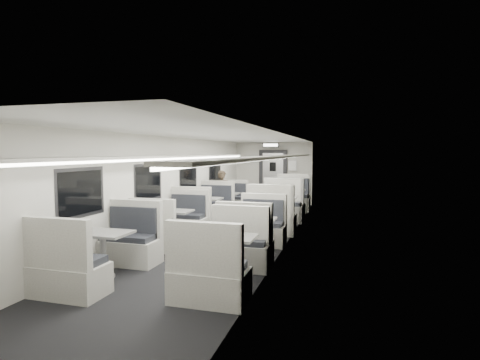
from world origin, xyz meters
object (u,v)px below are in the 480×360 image
Objects in this scene: booth_left_a at (226,203)px; booth_left_c at (173,225)px; booth_right_a at (289,202)px; booth_right_b at (278,212)px; vestibule_door at (273,177)px; exit_sign at (271,145)px; passenger at (222,194)px; booth_right_d at (227,259)px; booth_left_b at (205,211)px; booth_left_d at (103,254)px; booth_right_c at (254,236)px.

booth_left_c is at bearing -90.00° from booth_left_a.
booth_right_b is (0.00, -2.01, -0.01)m from booth_right_a.
exit_sign is (0.00, -0.49, 1.24)m from vestibule_door.
booth_left_a is 0.85m from passenger.
exit_sign is at bearing 104.11° from booth_right_b.
exit_sign reaches higher than booth_right_d.
booth_left_d is at bearing -90.00° from booth_left_b.
passenger is 0.70× the size of vestibule_door.
exit_sign is at bearing 66.76° from booth_left_a.
vestibule_door is (-1.00, 4.47, 0.62)m from booth_right_b.
booth_left_c is 6.61m from exit_sign.
booth_right_d is (2.00, -2.22, 0.01)m from booth_left_c.
booth_right_d is 1.01× the size of vestibule_door.
booth_left_d reaches higher than booth_left_c.
vestibule_door is 1.33m from exit_sign.
booth_left_c is (0.00, -2.01, -0.02)m from booth_left_b.
exit_sign is at bearing 83.51° from booth_left_d.
booth_right_a is at bearing 90.00° from booth_right_c.
booth_left_c is 0.97× the size of vestibule_door.
booth_right_a is at bearing 90.00° from booth_right_d.
booth_left_a is 6.46m from booth_left_d.
booth_right_c is 7.10m from exit_sign.
booth_left_d is 7.10m from booth_right_a.
booth_right_a is (2.00, 2.26, 0.03)m from booth_left_b.
booth_left_a is 0.84× the size of booth_right_a.
booth_right_d is at bearing -48.00° from booth_left_c.
exit_sign is at bearing 116.90° from booth_right_a.
booth_right_d is (2.00, 0.32, -0.00)m from booth_left_d.
booth_left_b is 1.21m from passenger.
vestibule_door is (1.00, 9.27, 0.66)m from booth_left_d.
booth_left_b is 1.02× the size of booth_right_d.
booth_right_b is at bearing -46.84° from passenger.
booth_right_c is (2.00, -2.53, -0.02)m from booth_left_b.
booth_left_c is at bearing -131.41° from booth_right_b.
vestibule_door is (-1.00, 8.96, 0.66)m from booth_right_d.
booth_right_a is 3.79× the size of exit_sign.
booth_left_a is 6.46m from booth_right_d.
booth_left_b is at bearing -103.29° from exit_sign.
booth_right_b reaches higher than booth_left_d.
booth_right_a reaches higher than booth_left_c.
booth_left_b is 0.93× the size of booth_right_b.
passenger is at bearing 117.18° from booth_right_c.
exit_sign reaches higher than passenger.
booth_right_c is 0.98× the size of vestibule_door.
booth_left_c is at bearing -90.00° from booth_left_b.
booth_left_c is 0.95× the size of booth_left_d.
passenger is (-1.89, 5.39, 0.35)m from booth_right_d.
booth_left_d is 1.46× the size of passenger.
booth_left_d is 9.35m from vestibule_door.
exit_sign is (1.00, 8.79, 1.90)m from booth_left_d.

